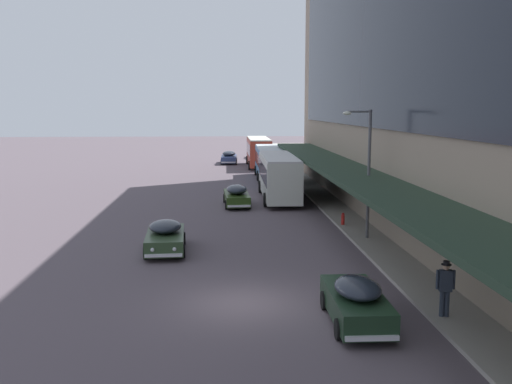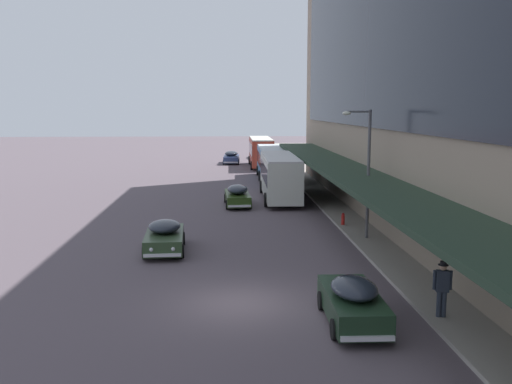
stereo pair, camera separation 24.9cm
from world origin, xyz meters
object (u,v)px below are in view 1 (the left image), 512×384
(transit_bus_kerbside_rear, at_px, (279,174))
(pedestrian_at_kerb, at_px, (445,286))
(sedan_trailing_mid, at_px, (356,301))
(sedan_far_back, at_px, (237,195))
(fire_hydrant, at_px, (343,219))
(sedan_second_mid, at_px, (165,236))
(street_lamp, at_px, (366,164))
(sedan_oncoming_rear, at_px, (229,157))
(transit_bus_kerbside_front, at_px, (271,161))
(sedan_second_near, at_px, (256,152))
(transit_bus_kerbside_far, at_px, (259,150))

(transit_bus_kerbside_rear, distance_m, pedestrian_at_kerb, 25.25)
(sedan_trailing_mid, bearing_deg, sedan_far_back, 98.10)
(sedan_trailing_mid, xyz_separation_m, pedestrian_at_kerb, (2.93, 0.07, 0.42))
(sedan_trailing_mid, distance_m, fire_hydrant, 15.12)
(sedan_second_mid, distance_m, street_lamp, 10.79)
(transit_bus_kerbside_rear, relative_size, fire_hydrant, 14.68)
(sedan_oncoming_rear, bearing_deg, pedestrian_at_kerb, -83.37)
(sedan_trailing_mid, bearing_deg, sedan_second_mid, 125.58)
(transit_bus_kerbside_front, xyz_separation_m, fire_hydrant, (2.26, -22.26, -1.30))
(pedestrian_at_kerb, height_order, fire_hydrant, pedestrian_at_kerb)
(transit_bus_kerbside_rear, height_order, street_lamp, street_lamp)
(sedan_second_near, height_order, sedan_trailing_mid, sedan_second_near)
(sedan_oncoming_rear, bearing_deg, fire_hydrant, -81.11)
(sedan_second_near, bearing_deg, sedan_oncoming_rear, -116.69)
(transit_bus_kerbside_far, distance_m, sedan_oncoming_rear, 5.60)
(transit_bus_kerbside_front, height_order, sedan_trailing_mid, transit_bus_kerbside_front)
(sedan_second_mid, xyz_separation_m, street_lamp, (10.14, 1.65, 3.30))
(sedan_oncoming_rear, bearing_deg, transit_bus_kerbside_rear, -83.29)
(fire_hydrant, bearing_deg, sedan_second_mid, -152.61)
(street_lamp, relative_size, fire_hydrant, 9.50)
(transit_bus_kerbside_rear, bearing_deg, sedan_second_near, 89.16)
(sedan_second_near, xyz_separation_m, sedan_second_mid, (-7.59, -51.50, -0.06))
(sedan_trailing_mid, height_order, pedestrian_at_kerb, pedestrian_at_kerb)
(sedan_trailing_mid, height_order, fire_hydrant, sedan_trailing_mid)
(sedan_second_mid, height_order, street_lamp, street_lamp)
(transit_bus_kerbside_far, relative_size, sedan_second_mid, 2.27)
(transit_bus_kerbside_front, xyz_separation_m, sedan_second_near, (0.08, 24.17, -1.00))
(sedan_oncoming_rear, relative_size, street_lamp, 0.75)
(transit_bus_kerbside_front, xyz_separation_m, sedan_far_back, (-3.71, -14.63, -1.04))
(sedan_far_back, height_order, fire_hydrant, sedan_far_back)
(street_lamp, bearing_deg, transit_bus_kerbside_rear, 102.69)
(transit_bus_kerbside_rear, height_order, pedestrian_at_kerb, transit_bus_kerbside_rear)
(sedan_second_near, height_order, pedestrian_at_kerb, pedestrian_at_kerb)
(sedan_trailing_mid, bearing_deg, sedan_oncoming_rear, 93.51)
(transit_bus_kerbside_far, bearing_deg, street_lamp, -85.45)
(pedestrian_at_kerb, bearing_deg, sedan_oncoming_rear, 96.63)
(sedan_trailing_mid, bearing_deg, transit_bus_kerbside_front, 89.22)
(sedan_oncoming_rear, height_order, street_lamp, street_lamp)
(transit_bus_kerbside_rear, bearing_deg, sedan_trailing_mid, -90.12)
(pedestrian_at_kerb, bearing_deg, fire_hydrant, 90.63)
(transit_bus_kerbside_far, height_order, sedan_second_mid, transit_bus_kerbside_far)
(sedan_oncoming_rear, relative_size, sedan_far_back, 1.04)
(street_lamp, bearing_deg, sedan_second_mid, -170.77)
(transit_bus_kerbside_far, height_order, sedan_oncoming_rear, transit_bus_kerbside_far)
(sedan_far_back, bearing_deg, fire_hydrant, -51.96)
(sedan_far_back, xyz_separation_m, street_lamp, (6.34, -11.05, 3.29))
(transit_bus_kerbside_front, relative_size, transit_bus_kerbside_rear, 1.07)
(sedan_oncoming_rear, bearing_deg, street_lamp, -81.33)
(transit_bus_kerbside_far, distance_m, street_lamp, 38.05)
(sedan_second_near, distance_m, pedestrian_at_kerb, 61.27)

